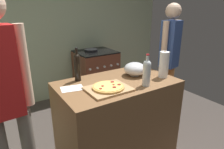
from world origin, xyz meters
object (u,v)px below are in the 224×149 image
(person_in_stripes, at_px, (5,96))
(pizza, at_px, (108,87))
(mixing_bowl, at_px, (135,69))
(stove, at_px, (96,74))
(wine_bottle_clear, at_px, (147,72))
(wine_bottle_green, at_px, (77,66))
(paper_towel_roll, at_px, (164,65))
(person_in_red, at_px, (169,57))

(person_in_stripes, bearing_deg, pizza, -4.54)
(mixing_bowl, bearing_deg, pizza, -158.10)
(mixing_bowl, bearing_deg, stove, 79.47)
(wine_bottle_clear, relative_size, wine_bottle_green, 0.90)
(mixing_bowl, xyz_separation_m, person_in_stripes, (-1.31, -0.12, 0.05))
(stove, bearing_deg, wine_bottle_green, -124.98)
(pizza, relative_size, person_in_stripes, 0.17)
(paper_towel_roll, bearing_deg, wine_bottle_green, 154.17)
(wine_bottle_green, height_order, stove, wine_bottle_green)
(wine_bottle_clear, relative_size, stove, 0.35)
(person_in_stripes, bearing_deg, wine_bottle_clear, -8.13)
(person_in_stripes, bearing_deg, person_in_red, 8.05)
(person_in_red, bearing_deg, paper_towel_roll, -143.40)
(mixing_bowl, height_order, wine_bottle_clear, wine_bottle_clear)
(paper_towel_roll, relative_size, wine_bottle_clear, 0.91)
(stove, xyz_separation_m, person_in_stripes, (-1.57, -1.56, 0.58))
(paper_towel_roll, bearing_deg, mixing_bowl, 137.84)
(paper_towel_roll, distance_m, person_in_stripes, 1.54)
(stove, bearing_deg, mixing_bowl, -100.53)
(mixing_bowl, relative_size, person_in_red, 0.15)
(pizza, height_order, person_in_stripes, person_in_stripes)
(pizza, bearing_deg, wine_bottle_clear, -15.96)
(paper_towel_roll, xyz_separation_m, person_in_stripes, (-1.54, 0.09, -0.01))
(mixing_bowl, xyz_separation_m, wine_bottle_green, (-0.60, 0.20, 0.08))
(paper_towel_roll, height_order, wine_bottle_green, wine_bottle_green)
(stove, bearing_deg, person_in_red, -69.82)
(wine_bottle_clear, xyz_separation_m, stove, (0.36, 1.74, -0.60))
(wine_bottle_green, distance_m, stove, 1.64)
(pizza, relative_size, paper_towel_roll, 1.05)
(paper_towel_roll, xyz_separation_m, wine_bottle_clear, (-0.33, -0.09, 0.00))
(mixing_bowl, bearing_deg, wine_bottle_clear, -107.94)
(paper_towel_roll, relative_size, wine_bottle_green, 0.82)
(wine_bottle_green, xyz_separation_m, stove, (0.87, 1.25, -0.61))
(pizza, xyz_separation_m, person_in_red, (1.20, 0.36, 0.04))
(pizza, bearing_deg, person_in_red, 16.45)
(wine_bottle_green, bearing_deg, paper_towel_roll, -25.83)
(wine_bottle_clear, xyz_separation_m, wine_bottle_green, (-0.51, 0.49, 0.02))
(stove, xyz_separation_m, person_in_red, (0.47, -1.28, 0.53))
(wine_bottle_clear, height_order, stove, wine_bottle_clear)
(pizza, distance_m, wine_bottle_clear, 0.40)
(pizza, height_order, mixing_bowl, mixing_bowl)
(mixing_bowl, height_order, wine_bottle_green, wine_bottle_green)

